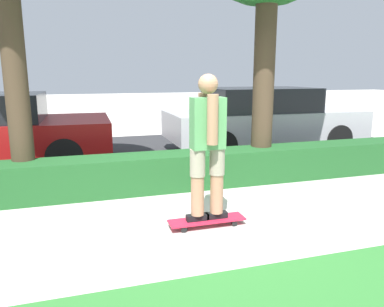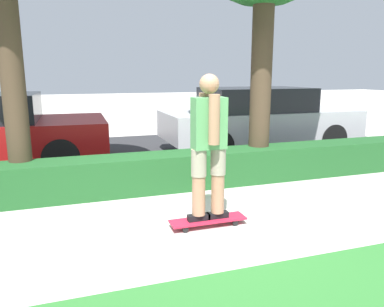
% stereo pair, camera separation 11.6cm
% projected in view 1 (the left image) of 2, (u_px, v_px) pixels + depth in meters
% --- Properties ---
extents(ground_plane, '(60.00, 60.00, 0.00)m').
position_uv_depth(ground_plane, '(207.00, 227.00, 4.36)').
color(ground_plane, '#BCB7AD').
extents(street_asphalt, '(13.05, 5.00, 0.01)m').
position_uv_depth(street_asphalt, '(144.00, 154.00, 8.28)').
color(street_asphalt, '#2D2D30').
rests_on(street_asphalt, ground_plane).
extents(hedge_row, '(13.05, 0.60, 0.55)m').
position_uv_depth(hedge_row, '(173.00, 171.00, 5.80)').
color(hedge_row, '#1E5123').
rests_on(hedge_row, ground_plane).
extents(skateboard, '(0.90, 0.24, 0.09)m').
position_uv_depth(skateboard, '(207.00, 220.00, 4.38)').
color(skateboard, red).
rests_on(skateboard, ground_plane).
extents(skater_person, '(0.50, 0.43, 1.67)m').
position_uv_depth(skater_person, '(208.00, 145.00, 4.19)').
color(skater_person, black).
rests_on(skater_person, skateboard).
extents(parked_car_middle, '(4.47, 1.81, 1.44)m').
position_uv_depth(parked_car_middle, '(264.00, 118.00, 8.55)').
color(parked_car_middle, '#B7B7BC').
rests_on(parked_car_middle, ground_plane).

